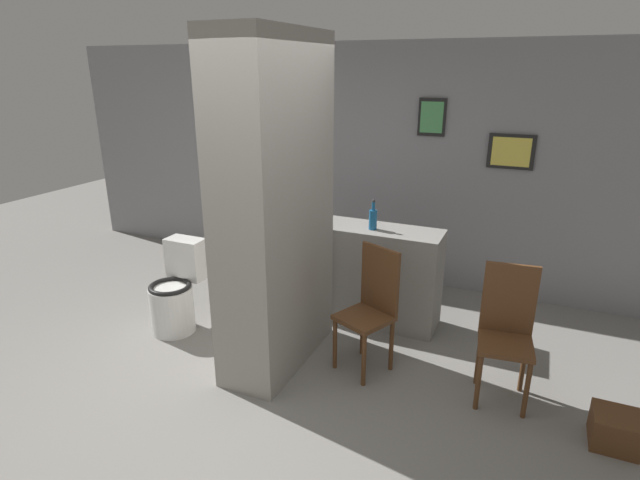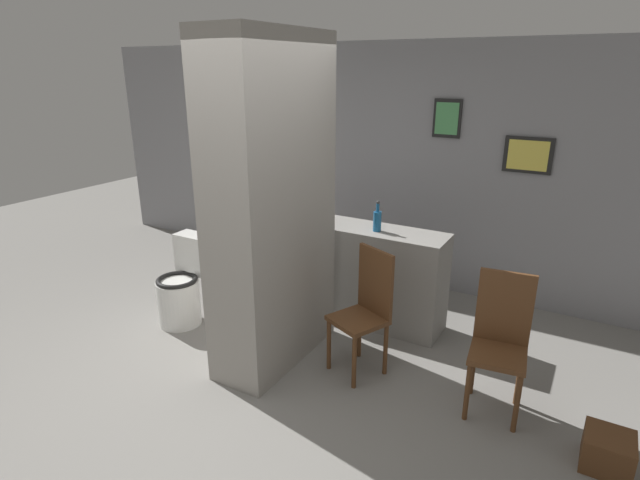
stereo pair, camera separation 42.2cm
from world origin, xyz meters
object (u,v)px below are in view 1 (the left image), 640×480
Objects in this scene: chair_near_pillar at (371,305)px; chair_by_doorway at (506,329)px; bottle_tall at (373,218)px; toilet at (176,294)px; bicycle at (290,262)px.

chair_near_pillar and chair_by_doorway have the same top height.
bottle_tall reaches higher than chair_near_pillar.
toilet is 1.31m from bicycle.
chair_near_pillar is at bearing -71.57° from bottle_tall.
bottle_tall is (1.61, 0.86, 0.69)m from toilet.
chair_near_pillar is at bearing 175.11° from chair_by_doorway.
bottle_tall is at bearing 28.19° from toilet.
bottle_tall is (1.02, -0.31, 0.70)m from bicycle.
chair_near_pillar is (1.85, 0.13, 0.21)m from toilet.
bicycle is (-1.26, 1.04, -0.22)m from chair_near_pillar.
bicycle is at bearing 164.83° from chair_near_pillar.
chair_near_pillar is at bearing -39.35° from bicycle.
chair_near_pillar is 0.91m from bottle_tall.
chair_near_pillar is 1.02m from chair_by_doorway.
bicycle is 5.49× the size of bottle_tall.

